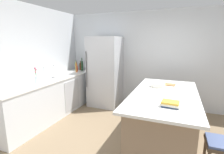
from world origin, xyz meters
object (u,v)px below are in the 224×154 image
bar_stool (222,150)px  vinegar_bottle (76,68)px  sink_faucet (44,73)px  cutting_board (166,84)px  paper_towel_roll (54,72)px  refrigerator (105,72)px  wine_bottle (82,66)px  cookbook_stack (170,104)px  mixing_bowl (158,85)px  flower_vase (36,78)px  olive_oil_bottle (76,67)px  kitchen_island (163,118)px  hot_sauce_bottle (77,69)px  syrup_bottle (80,66)px

bar_stool → vinegar_bottle: vinegar_bottle is taller
sink_faucet → cutting_board: (2.63, 0.60, -0.16)m
paper_towel_roll → cutting_board: (2.58, 0.32, -0.14)m
refrigerator → wine_bottle: size_ratio=5.01×
cookbook_stack → sink_faucet: bearing=166.7°
bar_stool → vinegar_bottle: size_ratio=2.15×
cookbook_stack → mixing_bowl: (-0.29, 1.01, 0.00)m
flower_vase → mixing_bowl: 2.49m
bar_stool → olive_oil_bottle: bearing=147.6°
refrigerator → vinegar_bottle: bearing=-165.3°
kitchen_island → flower_vase: (-2.55, -0.31, 0.58)m
vinegar_bottle → mixing_bowl: vinegar_bottle is taller
hot_sauce_bottle → flower_vase: bearing=-89.2°
cookbook_stack → refrigerator: bearing=132.9°
bar_stool → cookbook_stack: (-0.62, 0.19, 0.43)m
sink_faucet → refrigerator: bearing=55.0°
bar_stool → hot_sauce_bottle: size_ratio=3.13×
olive_oil_bottle → vinegar_bottle: (0.15, -0.21, -0.00)m
syrup_bottle → refrigerator: bearing=-11.2°
flower_vase → cookbook_stack: flower_vase is taller
paper_towel_roll → hot_sauce_bottle: (0.03, 0.95, -0.05)m
hot_sauce_bottle → mixing_bowl: hot_sauce_bottle is taller
paper_towel_roll → cutting_board: 2.60m
refrigerator → mixing_bowl: 1.83m
bar_stool → sink_faucet: (-3.39, 0.84, 0.56)m
flower_vase → vinegar_bottle: bearing=88.9°
kitchen_island → wine_bottle: (-2.52, 1.45, 0.62)m
mixing_bowl → vinegar_bottle: bearing=162.0°
paper_towel_roll → wine_bottle: bearing=85.8°
sink_faucet → cutting_board: sink_faucet is taller
sink_faucet → syrup_bottle: bearing=89.4°
flower_vase → syrup_bottle: flower_vase is taller
sink_faucet → vinegar_bottle: (0.13, 1.12, -0.03)m
kitchen_island → vinegar_bottle: bearing=155.4°
kitchen_island → bar_stool: size_ratio=3.39×
olive_oil_bottle → cutting_board: 2.75m
olive_oil_bottle → vinegar_bottle: olive_oil_bottle is taller
bar_stool → flower_vase: size_ratio=1.89×
syrup_bottle → wine_bottle: wine_bottle is taller
syrup_bottle → sink_faucet: bearing=-90.6°
mixing_bowl → cutting_board: bearing=60.1°
cutting_board → bar_stool: bearing=-61.9°
sink_faucet → hot_sauce_bottle: sink_faucet is taller
mixing_bowl → cutting_board: 0.28m
sink_faucet → vinegar_bottle: bearing=83.4°
wine_bottle → olive_oil_bottle: bearing=-148.7°
bar_stool → syrup_bottle: bearing=145.2°
cookbook_stack → cutting_board: (-0.15, 1.25, -0.03)m
kitchen_island → cutting_board: (-0.03, 0.63, 0.46)m
syrup_bottle → cutting_board: bearing=-19.3°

